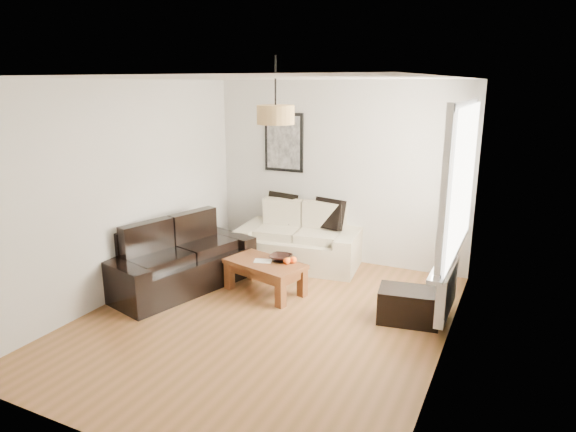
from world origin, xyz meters
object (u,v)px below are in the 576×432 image
at_px(coffee_table, 265,277).
at_px(ottoman, 409,305).
at_px(sofa_leather, 180,256).
at_px(loveseat_cream, 299,236).

height_order(coffee_table, ottoman, coffee_table).
distance_m(sofa_leather, coffee_table, 1.14).
xyz_separation_m(coffee_table, ottoman, (1.80, -0.01, -0.02)).
bearing_deg(loveseat_cream, ottoman, -38.74).
xyz_separation_m(loveseat_cream, coffee_table, (0.04, -1.12, -0.22)).
relative_size(sofa_leather, ottoman, 2.90).
height_order(sofa_leather, ottoman, sofa_leather).
bearing_deg(loveseat_cream, coffee_table, -95.20).
bearing_deg(ottoman, coffee_table, 179.56).
height_order(loveseat_cream, ottoman, loveseat_cream).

